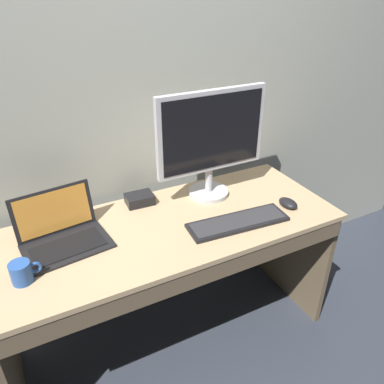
{
  "coord_description": "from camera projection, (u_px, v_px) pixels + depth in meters",
  "views": [
    {
      "loc": [
        -0.56,
        -1.33,
        1.73
      ],
      "look_at": [
        0.12,
        0.0,
        0.88
      ],
      "focal_mm": 35.51,
      "sensor_mm": 36.0,
      "label": 1
    }
  ],
  "objects": [
    {
      "name": "ground_plane",
      "position": [
        173.0,
        335.0,
        2.11
      ],
      "size": [
        14.0,
        14.0,
        0.0
      ],
      "primitive_type": "plane",
      "color": "#2D333D"
    },
    {
      "name": "back_wall",
      "position": [
        130.0,
        73.0,
        1.75
      ],
      "size": [
        4.29,
        0.04,
        2.7
      ],
      "primitive_type": "cube",
      "color": "#9EA093",
      "rests_on": "ground"
    },
    {
      "name": "desk",
      "position": [
        172.0,
        259.0,
        1.82
      ],
      "size": [
        1.59,
        0.63,
        0.74
      ],
      "color": "tan",
      "rests_on": "ground"
    },
    {
      "name": "laptop_black",
      "position": [
        61.0,
        231.0,
        1.61
      ],
      "size": [
        0.37,
        0.31,
        0.21
      ],
      "color": "black",
      "rests_on": "desk"
    },
    {
      "name": "external_monitor",
      "position": [
        211.0,
        140.0,
        1.82
      ],
      "size": [
        0.57,
        0.21,
        0.55
      ],
      "color": "#B7B7BC",
      "rests_on": "desk"
    },
    {
      "name": "wired_keyboard",
      "position": [
        238.0,
        222.0,
        1.74
      ],
      "size": [
        0.48,
        0.18,
        0.02
      ],
      "color": "black",
      "rests_on": "desk"
    },
    {
      "name": "computer_mouse",
      "position": [
        288.0,
        203.0,
        1.87
      ],
      "size": [
        0.08,
        0.11,
        0.04
      ],
      "primitive_type": "ellipsoid",
      "rotation": [
        0.0,
        0.0,
        0.09
      ],
      "color": "black",
      "rests_on": "desk"
    },
    {
      "name": "external_drive_box",
      "position": [
        140.0,
        199.0,
        1.89
      ],
      "size": [
        0.14,
        0.11,
        0.05
      ],
      "primitive_type": "cube",
      "rotation": [
        0.0,
        0.0,
        -0.05
      ],
      "color": "black",
      "rests_on": "desk"
    },
    {
      "name": "coffee_mug",
      "position": [
        22.0,
        272.0,
        1.4
      ],
      "size": [
        0.11,
        0.08,
        0.08
      ],
      "color": "#28519E",
      "rests_on": "desk"
    }
  ]
}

